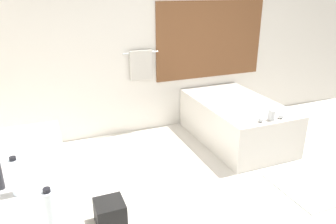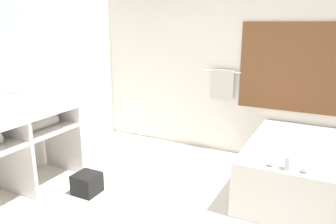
% 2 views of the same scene
% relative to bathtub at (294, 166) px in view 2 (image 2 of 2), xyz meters
% --- Properties ---
extents(wall_back_with_blinds, '(7.40, 0.13, 2.70)m').
position_rel_bathtub_xyz_m(wall_back_with_blinds, '(-0.76, 0.83, 1.04)').
color(wall_back_with_blinds, white).
rests_on(wall_back_with_blinds, ground_plane).
extents(vanity_counter, '(0.67, 1.46, 0.91)m').
position_rel_bathtub_xyz_m(vanity_counter, '(-2.63, -1.40, 0.35)').
color(vanity_counter, white).
rests_on(vanity_counter, ground_plane).
extents(sink_faucet, '(0.09, 0.04, 0.18)m').
position_rel_bathtub_xyz_m(sink_faucet, '(-2.82, -1.19, 0.69)').
color(sink_faucet, silver).
rests_on(sink_faucet, vanity_counter).
extents(bathtub, '(0.95, 1.58, 0.67)m').
position_rel_bathtub_xyz_m(bathtub, '(0.00, 0.00, 0.00)').
color(bathtub, silver).
rests_on(bathtub, ground_plane).
extents(waste_bin, '(0.26, 0.26, 0.22)m').
position_rel_bathtub_xyz_m(waste_bin, '(-1.98, -1.06, -0.19)').
color(waste_bin, black).
rests_on(waste_bin, ground_plane).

